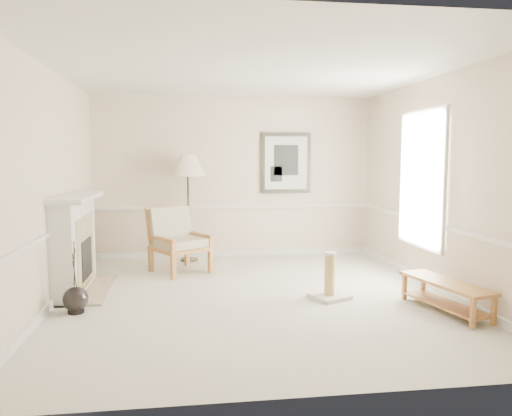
{
  "coord_description": "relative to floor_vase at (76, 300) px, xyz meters",
  "views": [
    {
      "loc": [
        -0.84,
        -6.28,
        1.82
      ],
      "look_at": [
        0.12,
        0.7,
        1.09
      ],
      "focal_mm": 35.0,
      "sensor_mm": 36.0,
      "label": 1
    }
  ],
  "objects": [
    {
      "name": "ground",
      "position": [
        2.15,
        0.38,
        -0.16
      ],
      "size": [
        5.5,
        5.5,
        0.0
      ],
      "primitive_type": "plane",
      "color": "silver",
      "rests_on": "ground"
    },
    {
      "name": "bench",
      "position": [
        4.3,
        -0.53,
        0.09
      ],
      "size": [
        0.64,
        1.32,
        0.36
      ],
      "rotation": [
        0.0,
        0.0,
        0.22
      ],
      "color": "#A36C34",
      "rests_on": "ground"
    },
    {
      "name": "armchair",
      "position": [
        1.12,
        2.03,
        0.39
      ],
      "size": [
        1.08,
        1.1,
        1.02
      ],
      "rotation": [
        0.0,
        0.0,
        0.57
      ],
      "color": "#A36C34",
      "rests_on": "ground"
    },
    {
      "name": "floor_vase",
      "position": [
        0.0,
        0.0,
        0.0
      ],
      "size": [
        0.29,
        0.29,
        0.85
      ],
      "rotation": [
        0.0,
        0.0,
        -0.1
      ],
      "color": "black",
      "rests_on": "ground"
    },
    {
      "name": "scratching_post",
      "position": [
        3.1,
        0.17,
        0.03
      ],
      "size": [
        0.56,
        0.56,
        0.61
      ],
      "rotation": [
        0.0,
        0.0,
        0.43
      ],
      "color": "silver",
      "rests_on": "ground"
    },
    {
      "name": "room",
      "position": [
        2.29,
        0.46,
        1.71
      ],
      "size": [
        5.04,
        5.54,
        2.92
      ],
      "color": "beige",
      "rests_on": "ground"
    },
    {
      "name": "fireplace",
      "position": [
        -0.19,
        0.98,
        0.48
      ],
      "size": [
        0.64,
        1.64,
        1.31
      ],
      "color": "white",
      "rests_on": "ground"
    },
    {
      "name": "floor_lamp",
      "position": [
        1.32,
        2.78,
        1.46
      ],
      "size": [
        0.71,
        0.71,
        1.85
      ],
      "rotation": [
        0.0,
        0.0,
        0.27
      ],
      "color": "black",
      "rests_on": "ground"
    }
  ]
}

